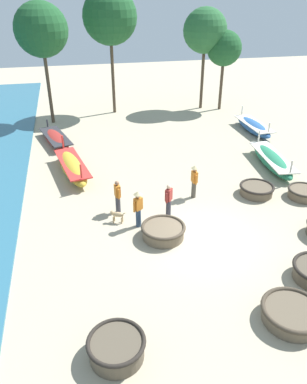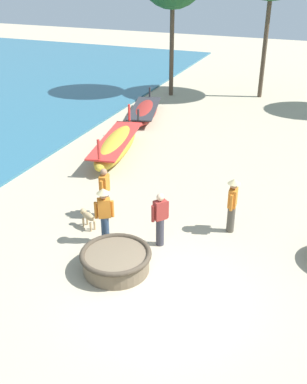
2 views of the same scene
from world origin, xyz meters
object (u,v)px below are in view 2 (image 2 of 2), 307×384
coracle_far_left (116,260)px  fisherman_crouching (104,212)px  dog (88,216)px  fisherman_hauling (160,218)px  long_boat_red_hull (116,145)px  long_boat_white_hull (145,111)px  fisherman_by_coracle (232,202)px  fisherman_standing_right (105,191)px

coracle_far_left → fisherman_crouching: size_ratio=1.08×
fisherman_crouching → dog: fisherman_crouching is taller
fisherman_hauling → dog: size_ratio=2.46×
long_boat_red_hull → dog: long_boat_red_hull is taller
long_boat_white_hull → fisherman_crouching: 11.23m
fisherman_crouching → fisherman_by_coracle: bearing=31.3°
fisherman_standing_right → dog: (-0.17, -0.80, -0.46)m
long_boat_white_hull → long_boat_red_hull: (0.88, -4.94, 0.12)m
dog → fisherman_by_coracle: bearing=19.2°
fisherman_standing_right → dog: fisherman_standing_right is taller
long_boat_red_hull → fisherman_by_coracle: bearing=-35.0°
fisherman_standing_right → fisherman_crouching: bearing=-62.7°
fisherman_standing_right → long_boat_red_hull: bearing=112.4°
long_boat_white_hull → fisherman_standing_right: size_ratio=2.84×
dog → fisherman_hauling: bearing=-1.1°
coracle_far_left → long_boat_red_hull: size_ratio=0.37×
fisherman_hauling → dog: (-2.27, 0.04, -0.46)m
fisherman_by_coracle → long_boat_white_hull: bearing=126.1°
fisherman_by_coracle → dog: size_ratio=2.62×
long_boat_red_hull → dog: size_ratio=7.58×
long_boat_white_hull → long_boat_red_hull: long_boat_red_hull is taller
coracle_far_left → fisherman_hauling: size_ratio=1.15×
long_boat_white_hull → fisherman_crouching: fisherman_crouching is taller
fisherman_by_coracle → fisherman_standing_right: bearing=-171.6°
coracle_far_left → fisherman_hauling: fisherman_hauling is taller
fisherman_by_coracle → fisherman_hauling: 2.15m
long_boat_red_hull → fisherman_standing_right: size_ratio=3.08×
fisherman_crouching → fisherman_hauling: size_ratio=1.06×
fisherman_hauling → long_boat_red_hull: bearing=126.6°
coracle_far_left → long_boat_white_hull: size_ratio=0.40×
fisherman_hauling → coracle_far_left: bearing=-112.5°
long_boat_red_hull → fisherman_crouching: fisherman_crouching is taller
coracle_far_left → fisherman_standing_right: bearing=122.8°
long_boat_red_hull → fisherman_crouching: size_ratio=2.90×
fisherman_crouching → dog: (-0.84, 0.50, -0.59)m
coracle_far_left → dog: 2.25m
fisherman_crouching → fisherman_hauling: bearing=17.9°
fisherman_hauling → fisherman_crouching: bearing=-162.1°
fisherman_by_coracle → fisherman_standing_right: (-3.72, -0.55, -0.12)m
long_boat_white_hull → dog: bearing=-76.0°
fisherman_by_coracle → fisherman_hauling: fisherman_by_coracle is taller
long_boat_red_hull → dog: 5.50m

